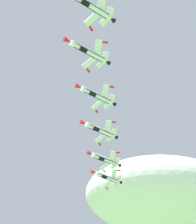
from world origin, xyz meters
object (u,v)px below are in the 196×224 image
(fighter_jet_lead, at_px, (90,6))
(fighter_jet_right_wing, at_px, (96,95))
(fighter_jet_trail_slot, at_px, (107,177))
(fighter_jet_left_outer, at_px, (100,130))
(fighter_jet_left_wing, at_px, (88,52))
(fighter_jet_right_outer, at_px, (105,159))

(fighter_jet_lead, height_order, fighter_jet_right_wing, fighter_jet_right_wing)
(fighter_jet_trail_slot, bearing_deg, fighter_jet_left_outer, 137.30)
(fighter_jet_lead, xyz_separation_m, fighter_jet_left_outer, (12.12, 49.77, -2.69))
(fighter_jet_left_wing, xyz_separation_m, fighter_jet_right_wing, (6.02, 18.65, -0.14))
(fighter_jet_right_wing, xyz_separation_m, fighter_jet_left_outer, (3.92, 14.78, -3.06))
(fighter_jet_right_wing, relative_size, fighter_jet_right_outer, 1.00)
(fighter_jet_lead, bearing_deg, fighter_jet_right_wing, -39.81)
(fighter_jet_right_wing, bearing_deg, fighter_jet_lead, 140.19)
(fighter_jet_left_wing, distance_m, fighter_jet_right_wing, 19.60)
(fighter_jet_left_wing, height_order, fighter_jet_left_outer, fighter_jet_left_wing)
(fighter_jet_right_wing, xyz_separation_m, fighter_jet_trail_slot, (13.86, 49.25, -2.49))
(fighter_jet_right_outer, bearing_deg, fighter_jet_lead, 138.83)
(fighter_jet_left_wing, xyz_separation_m, fighter_jet_left_outer, (9.95, 33.43, -3.20))
(fighter_jet_right_wing, xyz_separation_m, fighter_jet_right_outer, (9.45, 33.02, -3.65))
(fighter_jet_left_outer, bearing_deg, fighter_jet_left_wing, 136.81)
(fighter_jet_left_wing, xyz_separation_m, fighter_jet_right_outer, (15.47, 51.68, -3.79))
(fighter_jet_trail_slot, bearing_deg, fighter_jet_right_wing, 137.66)
(fighter_jet_trail_slot, bearing_deg, fighter_jet_right_outer, 138.17)
(fighter_jet_lead, xyz_separation_m, fighter_jet_right_wing, (8.20, 34.99, 0.37))
(fighter_jet_right_outer, distance_m, fighter_jet_trail_slot, 16.86)
(fighter_jet_lead, bearing_deg, fighter_jet_left_outer, -40.31)
(fighter_jet_right_outer, height_order, fighter_jet_trail_slot, fighter_jet_trail_slot)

